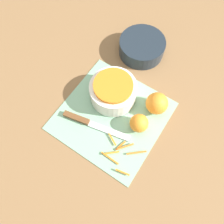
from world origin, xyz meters
TOP-DOWN VIEW (x-y plane):
  - ground_plane at (0.00, 0.00)m, footprint 4.00×4.00m
  - cutting_board at (0.00, 0.00)m, footprint 0.37×0.37m
  - bowl_speckled at (-0.04, 0.07)m, footprint 0.17×0.17m
  - bowl_dark at (-0.06, 0.32)m, footprint 0.19×0.19m
  - knife at (-0.07, -0.08)m, footprint 0.26×0.07m
  - orange_left at (0.10, 0.02)m, footprint 0.07×0.07m
  - orange_right at (0.12, 0.11)m, footprint 0.08×0.08m
  - peel_pile at (0.10, -0.10)m, footprint 0.15×0.12m

SIDE VIEW (x-z plane):
  - ground_plane at x=0.00m, z-range 0.00..0.00m
  - cutting_board at x=0.00m, z-range 0.00..0.01m
  - peel_pile at x=0.10m, z-range 0.01..0.02m
  - knife at x=-0.07m, z-range 0.00..0.02m
  - bowl_dark at x=-0.06m, z-range 0.00..0.07m
  - orange_left at x=0.10m, z-range 0.01..0.07m
  - orange_right at x=0.12m, z-range 0.01..0.09m
  - bowl_speckled at x=-0.04m, z-range 0.00..0.10m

